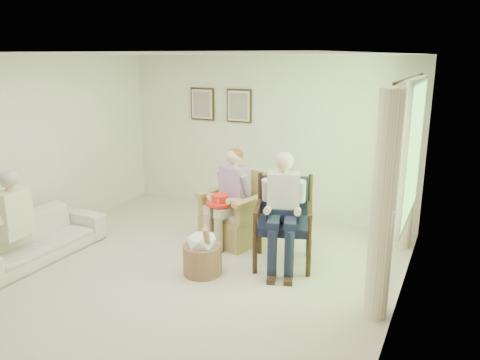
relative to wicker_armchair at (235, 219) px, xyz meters
The scene contains 18 objects.
floor 1.42m from the wicker_armchair, 95.95° to the right, with size 5.50×5.50×0.00m, color beige.
back_wall 1.69m from the wicker_armchair, 95.99° to the left, with size 5.00×0.04×2.60m, color silver.
left_wall 3.14m from the wicker_armchair, 152.45° to the right, with size 0.04×5.50×2.60m, color silver.
right_wall 2.90m from the wicker_armchair, 30.34° to the right, with size 0.04×5.50×2.60m, color silver.
ceiling 2.67m from the wicker_armchair, 95.95° to the right, with size 5.00×5.50×0.02m, color white.
window 2.65m from the wicker_armchair, ahead, with size 0.13×2.50×1.63m.
curtain_left 2.61m from the wicker_armchair, 27.93° to the right, with size 0.34×0.34×2.30m, color #F7E3C1.
curtain_right 2.47m from the wicker_armchair, 20.12° to the left, with size 0.34×0.34×2.30m, color #F7E3C1.
framed_print_left 2.36m from the wicker_armchair, 134.15° to the left, with size 0.45×0.05×0.55m.
framed_print_right 2.06m from the wicker_armchair, 114.02° to the left, with size 0.45×0.05×0.55m.
wicker_armchair is the anchor object (origin of this frame).
wood_armchair 1.01m from the wicker_armchair, 21.94° to the right, with size 0.71×0.66×1.09m.
sofa 2.70m from the wicker_armchair, 140.91° to the right, with size 0.74×1.89×0.55m, color silver.
person_wicker 0.48m from the wicker_armchair, 90.00° to the right, with size 0.40×0.63×1.33m.
person_dark 1.18m from the wicker_armchair, 31.04° to the right, with size 0.40×0.62×1.43m.
person_sofa 2.94m from the wicker_armchair, 135.85° to the right, with size 0.42×0.63×1.23m.
red_hat 0.49m from the wicker_armchair, 101.83° to the right, with size 0.37×0.37×0.14m.
hatbox 1.14m from the wicker_armchair, 84.08° to the right, with size 0.48×0.48×0.70m.
Camera 1 is at (2.96, -4.27, 2.58)m, focal length 35.00 mm.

